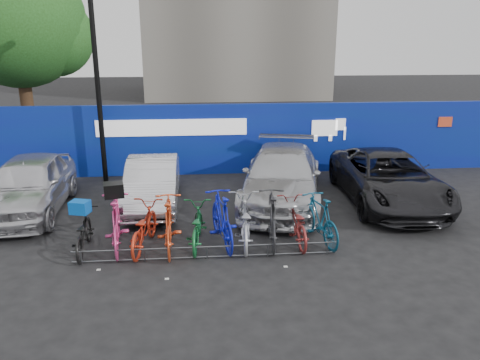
{
  "coord_description": "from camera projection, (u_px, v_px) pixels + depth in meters",
  "views": [
    {
      "loc": [
        -0.1,
        -9.65,
        4.49
      ],
      "look_at": [
        0.93,
        2.0,
        0.95
      ],
      "focal_mm": 35.0,
      "sensor_mm": 36.0,
      "label": 1
    }
  ],
  "objects": [
    {
      "name": "lamppost",
      "position": [
        97.0,
        80.0,
        14.44
      ],
      "size": [
        0.25,
        0.5,
        6.11
      ],
      "color": "black",
      "rests_on": "ground"
    },
    {
      "name": "hoarding",
      "position": [
        203.0,
        140.0,
        15.88
      ],
      "size": [
        22.0,
        0.18,
        2.4
      ],
      "color": "navy",
      "rests_on": "ground"
    },
    {
      "name": "ground",
      "position": [
        207.0,
        247.0,
        10.51
      ],
      "size": [
        100.0,
        100.0,
        0.0
      ],
      "primitive_type": "plane",
      "color": "black",
      "rests_on": "ground"
    },
    {
      "name": "bike_9",
      "position": [
        319.0,
        219.0,
        10.65
      ],
      "size": [
        0.91,
        1.92,
        1.11
      ],
      "primitive_type": "imported",
      "rotation": [
        0.0,
        0.0,
        3.36
      ],
      "color": "navy",
      "rests_on": "ground"
    },
    {
      "name": "tree",
      "position": [
        23.0,
        23.0,
        18.05
      ],
      "size": [
        5.4,
        5.2,
        7.8
      ],
      "color": "#382314",
      "rests_on": "ground"
    },
    {
      "name": "cargo_crate",
      "position": [
        80.0,
        207.0,
        9.97
      ],
      "size": [
        0.45,
        0.39,
        0.28
      ],
      "primitive_type": "cube",
      "rotation": [
        0.0,
        0.0,
        -0.27
      ],
      "color": "#074EB5",
      "rests_on": "bike_0"
    },
    {
      "name": "bike_0",
      "position": [
        83.0,
        233.0,
        10.14
      ],
      "size": [
        0.71,
        1.76,
        0.9
      ],
      "primitive_type": "imported",
      "rotation": [
        0.0,
        0.0,
        3.21
      ],
      "color": "black",
      "rests_on": "ground"
    },
    {
      "name": "bike_2",
      "position": [
        144.0,
        227.0,
        10.31
      ],
      "size": [
        0.96,
        1.99,
        1.0
      ],
      "primitive_type": "imported",
      "rotation": [
        0.0,
        0.0,
        2.98
      ],
      "color": "red",
      "rests_on": "ground"
    },
    {
      "name": "bike_7",
      "position": [
        272.0,
        218.0,
        10.54
      ],
      "size": [
        0.76,
        2.07,
        1.22
      ],
      "primitive_type": "imported",
      "rotation": [
        0.0,
        0.0,
        3.05
      ],
      "color": "#29292C",
      "rests_on": "ground"
    },
    {
      "name": "car_2",
      "position": [
        282.0,
        176.0,
        13.23
      ],
      "size": [
        3.26,
        5.59,
        1.52
      ],
      "primitive_type": "imported",
      "rotation": [
        0.0,
        0.0,
        -0.23
      ],
      "color": "#BCBDC1",
      "rests_on": "ground"
    },
    {
      "name": "car_0",
      "position": [
        29.0,
        185.0,
        12.42
      ],
      "size": [
        2.0,
        4.57,
        1.53
      ],
      "primitive_type": "imported",
      "rotation": [
        0.0,
        0.0,
        0.04
      ],
      "color": "silver",
      "rests_on": "ground"
    },
    {
      "name": "car_1",
      "position": [
        152.0,
        183.0,
        12.98
      ],
      "size": [
        1.43,
        3.99,
        1.31
      ],
      "primitive_type": "imported",
      "rotation": [
        0.0,
        0.0,
        0.01
      ],
      "color": "#BCBCC2",
      "rests_on": "ground"
    },
    {
      "name": "bike_rack",
      "position": [
        207.0,
        252.0,
        9.89
      ],
      "size": [
        5.6,
        0.03,
        0.3
      ],
      "color": "#595B60",
      "rests_on": "ground"
    },
    {
      "name": "bike_4",
      "position": [
        196.0,
        226.0,
        10.45
      ],
      "size": [
        0.76,
        1.84,
        0.94
      ],
      "primitive_type": "imported",
      "rotation": [
        0.0,
        0.0,
        3.07
      ],
      "color": "#176A31",
      "rests_on": "ground"
    },
    {
      "name": "car_3",
      "position": [
        388.0,
        178.0,
        13.19
      ],
      "size": [
        2.64,
        5.26,
        1.43
      ],
      "primitive_type": "imported",
      "rotation": [
        0.0,
        0.0,
        -0.05
      ],
      "color": "black",
      "rests_on": "ground"
    },
    {
      "name": "bike_3",
      "position": [
        169.0,
        224.0,
        10.24
      ],
      "size": [
        0.65,
        2.03,
        1.2
      ],
      "primitive_type": "imported",
      "rotation": [
        0.0,
        0.0,
        3.18
      ],
      "color": "#D7461E",
      "rests_on": "ground"
    },
    {
      "name": "bike_6",
      "position": [
        244.0,
        221.0,
        10.57
      ],
      "size": [
        0.85,
        2.08,
        1.07
      ],
      "primitive_type": "imported",
      "rotation": [
        0.0,
        0.0,
        3.07
      ],
      "color": "#AAACB2",
      "rests_on": "ground"
    },
    {
      "name": "bike_8",
      "position": [
        295.0,
        222.0,
        10.65
      ],
      "size": [
        0.74,
        1.9,
        0.98
      ],
      "primitive_type": "imported",
      "rotation": [
        0.0,
        0.0,
        3.19
      ],
      "color": "maroon",
      "rests_on": "ground"
    },
    {
      "name": "bike_1",
      "position": [
        116.0,
        223.0,
        10.27
      ],
      "size": [
        0.83,
        2.08,
        1.22
      ],
      "primitive_type": "imported",
      "rotation": [
        0.0,
        0.0,
        3.27
      ],
      "color": "#E03C83",
      "rests_on": "ground"
    },
    {
      "name": "bike_5",
      "position": [
        222.0,
        219.0,
        10.49
      ],
      "size": [
        0.91,
        2.1,
        1.22
      ],
      "primitive_type": "imported",
      "rotation": [
        0.0,
        0.0,
        3.31
      ],
      "color": "#101BC0",
      "rests_on": "ground"
    },
    {
      "name": "cargo_topcase",
      "position": [
        114.0,
        190.0,
        10.05
      ],
      "size": [
        0.48,
        0.45,
        0.31
      ],
      "primitive_type": "cube",
      "rotation": [
        0.0,
        0.0,
        0.22
      ],
      "color": "black",
      "rests_on": "bike_1"
    }
  ]
}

